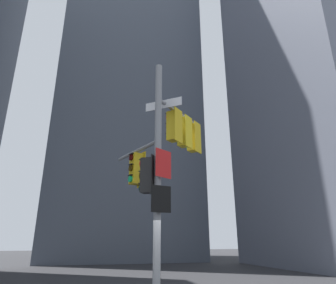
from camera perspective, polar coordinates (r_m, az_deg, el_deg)
name	(u,v)px	position (r m, az deg, el deg)	size (l,w,h in m)	color
building_tower_right	(322,45)	(34.04, 27.95, 16.37)	(14.17, 14.17, 40.63)	slate
building_mid_block	(128,61)	(43.04, -7.86, 15.37)	(15.80, 15.80, 51.90)	#4C5460
signal_pole_assembly	(165,157)	(9.16, -0.61, -2.86)	(2.90, 2.77, 7.32)	gray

